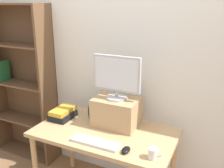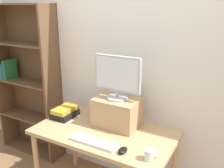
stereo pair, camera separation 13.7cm
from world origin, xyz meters
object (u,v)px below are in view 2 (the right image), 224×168
bookshelf_unit (28,81)px  computer_monitor (117,77)px  keyboard (93,141)px  desk_speaker (94,111)px  riser_box (117,112)px  coffee_mug (150,155)px  computer_mouse (123,150)px  desk (104,139)px  book_stack (65,112)px

bookshelf_unit → computer_monitor: (1.35, -0.16, 0.28)m
keyboard → desk_speaker: (-0.27, 0.41, 0.06)m
riser_box → coffee_mug: riser_box is taller
bookshelf_unit → keyboard: 1.45m
computer_mouse → riser_box: bearing=123.7°
keyboard → coffee_mug: bearing=0.4°
computer_mouse → desk: bearing=143.7°
computer_monitor → book_stack: 0.71m
bookshelf_unit → desk_speaker: bookshelf_unit is taller
computer_monitor → computer_mouse: bearing=-56.3°
bookshelf_unit → riser_box: 1.36m
computer_monitor → computer_mouse: size_ratio=4.33×
bookshelf_unit → coffee_mug: 1.91m
computer_monitor → computer_mouse: 0.66m
keyboard → coffee_mug: size_ratio=4.14×
computer_monitor → coffee_mug: bearing=-38.5°
desk → computer_mouse: size_ratio=12.31×
bookshelf_unit → book_stack: bearing=-18.1°
desk → bookshelf_unit: bookshelf_unit is taller
riser_box → desk_speaker: 0.29m
desk_speaker → desk: bearing=-39.0°
computer_monitor → coffee_mug: 0.75m
coffee_mug → riser_box: bearing=141.4°
computer_mouse → bookshelf_unit: bearing=161.2°
computer_monitor → coffee_mug: size_ratio=4.39×
computer_mouse → coffee_mug: bearing=2.5°
computer_monitor → desk_speaker: bearing=174.1°
riser_box → book_stack: bearing=-169.6°
keyboard → computer_mouse: computer_mouse is taller
book_stack → computer_monitor: bearing=10.3°
keyboard → desk_speaker: size_ratio=2.79×
book_stack → desk_speaker: 0.30m
desk → riser_box: (0.05, 0.17, 0.22)m
riser_box → bookshelf_unit: bearing=173.3°
riser_box → coffee_mug: (0.48, -0.38, -0.09)m
computer_monitor → book_stack: size_ratio=1.68×
bookshelf_unit → desk_speaker: (1.06, -0.13, -0.12)m
bookshelf_unit → computer_mouse: bearing=-18.8°
bookshelf_unit → computer_monitor: size_ratio=4.13×
computer_monitor → computer_mouse: (0.26, -0.39, -0.46)m
desk → keyboard: bearing=-82.9°
desk → computer_mouse: (0.31, -0.23, 0.10)m
bookshelf_unit → book_stack: (0.80, -0.26, -0.15)m
riser_box → desk_speaker: size_ratio=2.71×
desk → desk_speaker: bearing=141.0°
computer_mouse → computer_monitor: bearing=123.7°
bookshelf_unit → keyboard: size_ratio=4.39×
riser_box → computer_monitor: computer_monitor is taller
bookshelf_unit → desk_speaker: bearing=-7.0°
computer_mouse → desk_speaker: desk_speaker is taller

